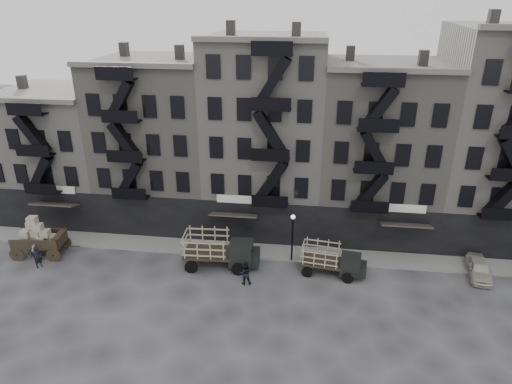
# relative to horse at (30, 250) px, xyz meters

# --- Properties ---
(ground) EXTENTS (140.00, 140.00, 0.00)m
(ground) POSITION_rel_horse_xyz_m (18.50, -0.23, -0.85)
(ground) COLOR #38383A
(ground) RESTS_ON ground
(sidewalk) EXTENTS (55.00, 2.50, 0.15)m
(sidewalk) POSITION_rel_horse_xyz_m (18.50, 3.52, -0.78)
(sidewalk) COLOR slate
(sidewalk) RESTS_ON ground
(building_west) EXTENTS (10.00, 11.35, 13.20)m
(building_west) POSITION_rel_horse_xyz_m (-1.50, 9.59, 5.15)
(building_west) COLOR gray
(building_west) RESTS_ON ground
(building_midwest) EXTENTS (10.00, 11.35, 16.20)m
(building_midwest) POSITION_rel_horse_xyz_m (8.50, 9.59, 6.65)
(building_midwest) COLOR slate
(building_midwest) RESTS_ON ground
(building_center) EXTENTS (10.00, 11.35, 18.20)m
(building_center) POSITION_rel_horse_xyz_m (18.50, 9.59, 7.65)
(building_center) COLOR gray
(building_center) RESTS_ON ground
(building_mideast) EXTENTS (10.00, 11.35, 16.20)m
(building_mideast) POSITION_rel_horse_xyz_m (28.50, 9.59, 6.65)
(building_mideast) COLOR slate
(building_mideast) RESTS_ON ground
(building_east) EXTENTS (10.00, 11.35, 19.20)m
(building_east) POSITION_rel_horse_xyz_m (38.50, 9.59, 8.15)
(building_east) COLOR gray
(building_east) RESTS_ON ground
(lamp_post) EXTENTS (0.36, 0.36, 4.28)m
(lamp_post) POSITION_rel_horse_xyz_m (21.50, 2.37, 1.93)
(lamp_post) COLOR black
(lamp_post) RESTS_ON ground
(horse) EXTENTS (2.20, 1.53, 1.70)m
(horse) POSITION_rel_horse_xyz_m (0.00, 0.00, 0.00)
(horse) COLOR beige
(horse) RESTS_ON ground
(wagon) EXTENTS (4.44, 2.69, 3.59)m
(wagon) POSITION_rel_horse_xyz_m (0.38, 0.76, 1.20)
(wagon) COLOR black
(wagon) RESTS_ON ground
(stake_truck_west) EXTENTS (6.10, 2.75, 3.00)m
(stake_truck_west) POSITION_rel_horse_xyz_m (15.76, 0.93, 0.86)
(stake_truck_west) COLOR black
(stake_truck_west) RESTS_ON ground
(stake_truck_east) EXTENTS (5.16, 2.60, 2.49)m
(stake_truck_east) POSITION_rel_horse_xyz_m (24.68, 0.98, 0.57)
(stake_truck_east) COLOR black
(stake_truck_east) RESTS_ON ground
(car_east) EXTENTS (2.01, 4.09, 1.34)m
(car_east) POSITION_rel_horse_xyz_m (36.09, 2.13, -0.18)
(car_east) COLOR #B1AD9F
(car_east) RESTS_ON ground
(pedestrian_west) EXTENTS (0.72, 0.81, 1.87)m
(pedestrian_west) POSITION_rel_horse_xyz_m (1.36, -1.09, 0.09)
(pedestrian_west) COLOR black
(pedestrian_west) RESTS_ON ground
(pedestrian_mid) EXTENTS (1.08, 0.91, 1.95)m
(pedestrian_mid) POSITION_rel_horse_xyz_m (18.18, -1.22, 0.12)
(pedestrian_mid) COLOR black
(pedestrian_mid) RESTS_ON ground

